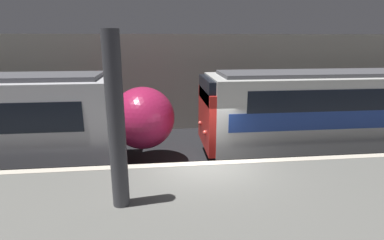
# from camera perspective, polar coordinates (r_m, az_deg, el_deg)

# --- Properties ---
(ground_plane) EXTENTS (120.00, 120.00, 0.00)m
(ground_plane) POSITION_cam_1_polar(r_m,az_deg,el_deg) (10.04, 2.44, -13.54)
(ground_plane) COLOR black
(platform) EXTENTS (40.00, 4.98, 1.09)m
(platform) POSITION_cam_1_polar(r_m,az_deg,el_deg) (7.68, 5.47, -18.91)
(platform) COLOR slate
(platform) RESTS_ON ground
(station_rear_barrier) EXTENTS (50.00, 0.15, 5.05)m
(station_rear_barrier) POSITION_cam_1_polar(r_m,az_deg,el_deg) (16.11, -1.38, 7.06)
(station_rear_barrier) COLOR #B2AD9E
(station_rear_barrier) RESTS_ON ground
(support_pillar_near) EXTENTS (0.38, 0.38, 3.96)m
(support_pillar_near) POSITION_cam_1_polar(r_m,az_deg,el_deg) (6.73, -14.25, -0.59)
(support_pillar_near) COLOR #47474C
(support_pillar_near) RESTS_ON platform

